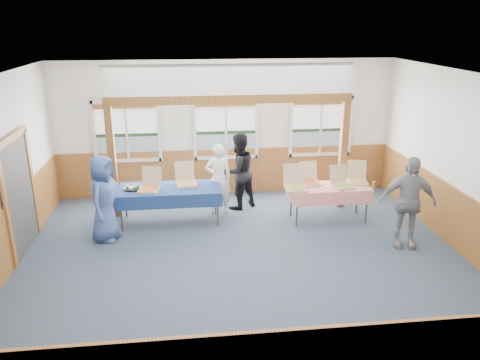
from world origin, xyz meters
name	(u,v)px	position (x,y,z in m)	size (l,w,h in m)	color
floor	(244,260)	(0.00, 0.00, 0.00)	(8.00, 8.00, 0.00)	#2A3744
ceiling	(244,77)	(0.00, 0.00, 3.20)	(8.00, 8.00, 0.00)	white
wall_back	(226,129)	(0.00, 3.50, 1.60)	(8.00, 8.00, 0.00)	silver
wall_front	(289,287)	(0.00, -3.50, 1.60)	(8.00, 8.00, 0.00)	silver
wall_right	(469,166)	(4.00, 0.00, 1.60)	(8.00, 8.00, 0.00)	silver
wainscot_back	(226,171)	(0.00, 3.48, 0.55)	(7.98, 0.05, 1.10)	brown
wainscot_left	(5,244)	(-3.98, 0.00, 0.55)	(0.05, 6.98, 1.10)	brown
wainscot_right	(459,221)	(3.98, 0.00, 0.55)	(0.05, 6.98, 1.10)	brown
cased_opening	(19,196)	(-3.96, 0.90, 1.05)	(0.06, 1.30, 2.10)	#343434
window_left	(126,128)	(-2.30, 3.46, 1.68)	(1.56, 0.10, 1.46)	silver
window_mid	(226,126)	(0.00, 3.46, 1.68)	(1.56, 0.10, 1.46)	silver
window_right	(321,123)	(2.30, 3.46, 1.68)	(1.56, 0.10, 1.46)	silver
post_left	(112,163)	(-2.50, 2.30, 1.20)	(0.15, 0.15, 2.40)	#552A13
post_right	(343,155)	(2.50, 2.30, 1.20)	(0.15, 0.15, 2.40)	#552A13
cross_beam	(230,99)	(0.00, 2.30, 2.49)	(5.15, 0.18, 0.18)	#552A13
table_left	(170,190)	(-1.32, 1.85, 0.71)	(2.30, 1.68, 0.76)	#343434
table_right	(329,189)	(1.99, 1.56, 0.69)	(1.76, 1.05, 0.76)	#343434
pizza_box_a	(150,187)	(-1.71, 1.74, 0.82)	(0.48, 0.55, 0.44)	tan
pizza_box_b	(186,181)	(-0.97, 2.01, 0.82)	(0.47, 0.55, 0.44)	tan
pizza_box_c	(295,186)	(1.24, 1.46, 0.83)	(0.44, 0.54, 0.47)	tan
pizza_box_d	(311,181)	(1.64, 1.75, 0.82)	(0.43, 0.51, 0.43)	tan
pizza_box_e	(342,184)	(2.24, 1.48, 0.82)	(0.46, 0.53, 0.42)	tan
pizza_box_f	(358,180)	(2.65, 1.70, 0.82)	(0.48, 0.55, 0.43)	tan
veggie_tray	(133,188)	(-2.07, 1.85, 0.79)	(0.37, 0.37, 0.09)	black
drink_glass	(373,185)	(2.84, 1.31, 0.83)	(0.07, 0.07, 0.15)	olive
woman_white	(218,179)	(-0.28, 2.20, 0.78)	(0.57, 0.37, 1.57)	silver
woman_black	(238,171)	(0.18, 2.47, 0.86)	(0.83, 0.65, 1.71)	black
man_blue	(104,198)	(-2.53, 1.15, 0.84)	(0.83, 0.54, 1.69)	#39508F
person_grey	(408,202)	(3.06, 0.23, 0.87)	(1.02, 0.43, 1.75)	gray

